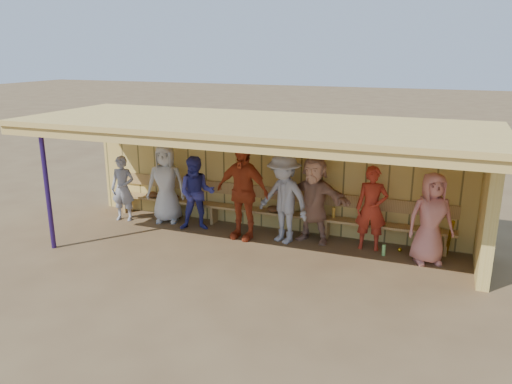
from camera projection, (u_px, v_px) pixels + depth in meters
ground at (250, 248)px, 9.84m from camera, size 90.00×90.00×0.00m
player_a at (123, 189)px, 11.25m from camera, size 0.60×0.46×1.49m
player_b at (166, 184)px, 11.13m from camera, size 0.98×0.78×1.76m
player_c at (197, 194)px, 10.64m from camera, size 0.96×0.86×1.61m
player_d at (242, 192)px, 10.11m from camera, size 1.20×0.61×1.97m
player_e at (284, 198)px, 9.92m from camera, size 1.34×1.05×1.82m
player_f at (314, 199)px, 9.95m from camera, size 1.71×0.79×1.78m
player_g at (372, 209)px, 9.57m from camera, size 0.63×0.44×1.65m
player_h at (431, 218)px, 8.95m from camera, size 0.97×0.82×1.69m
dugout_structure at (280, 158)px, 9.85m from camera, size 8.80×3.20×2.50m
bench at (269, 206)px, 10.70m from camera, size 7.60×0.34×0.93m
dugout_equipment at (234, 206)px, 10.86m from camera, size 6.71×0.62×0.80m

